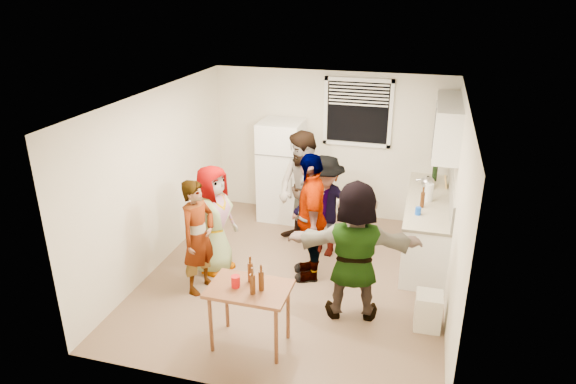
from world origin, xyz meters
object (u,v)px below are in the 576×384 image
(guest_back_right, at_px, (323,253))
(guest_black, at_px, (310,275))
(guest_grey, at_px, (217,269))
(kettle, at_px, (427,188))
(wine_bottle, at_px, (434,181))
(trash_bin, at_px, (428,309))
(beer_bottle_counter, at_px, (422,207))
(refrigerator, at_px, (282,170))
(guest_back_left, at_px, (303,245))
(guest_stripe, at_px, (202,288))
(blue_cup, at_px, (418,215))
(serving_table, at_px, (251,344))
(red_cup, at_px, (236,287))
(guest_orange, at_px, (351,313))
(beer_bottle_table, at_px, (251,281))

(guest_back_right, height_order, guest_black, guest_back_right)
(guest_grey, xyz_separation_m, guest_black, (1.32, 0.20, 0.00))
(guest_back_right, bearing_deg, guest_black, -86.32)
(kettle, relative_size, wine_bottle, 0.79)
(trash_bin, bearing_deg, guest_back_right, 137.13)
(beer_bottle_counter, relative_size, guest_black, 0.12)
(refrigerator, height_order, guest_back_left, refrigerator)
(guest_grey, xyz_separation_m, guest_stripe, (0.01, -0.51, 0.00))
(guest_grey, bearing_deg, blue_cup, -58.90)
(serving_table, bearing_deg, wine_bottle, 61.63)
(beer_bottle_counter, height_order, guest_back_right, beer_bottle_counter)
(red_cup, bearing_deg, kettle, 58.70)
(wine_bottle, height_order, guest_black, wine_bottle)
(wine_bottle, bearing_deg, trash_bin, -89.14)
(refrigerator, xyz_separation_m, blue_cup, (2.31, -1.34, 0.05))
(red_cup, distance_m, guest_grey, 1.84)
(wine_bottle, relative_size, serving_table, 0.36)
(guest_grey, bearing_deg, red_cup, -131.39)
(trash_bin, bearing_deg, wine_bottle, 90.86)
(kettle, distance_m, red_cup, 3.69)
(red_cup, bearing_deg, guest_back_right, 77.93)
(guest_grey, bearing_deg, wine_bottle, -37.37)
(kettle, distance_m, trash_bin, 2.36)
(beer_bottle_counter, bearing_deg, wine_bottle, 82.34)
(guest_grey, xyz_separation_m, guest_back_left, (1.01, 1.05, 0.00))
(wine_bottle, bearing_deg, guest_orange, -108.55)
(guest_grey, relative_size, guest_stripe, 1.01)
(refrigerator, xyz_separation_m, red_cup, (0.48, -3.44, -0.10))
(wine_bottle, xyz_separation_m, beer_bottle_table, (-1.89, -3.35, -0.15))
(guest_back_left, bearing_deg, guest_back_right, 6.55)
(blue_cup, relative_size, guest_stripe, 0.07)
(refrigerator, height_order, kettle, refrigerator)
(trash_bin, distance_m, guest_stripe, 2.93)
(guest_grey, bearing_deg, kettle, -41.23)
(wine_bottle, height_order, blue_cup, wine_bottle)
(wine_bottle, xyz_separation_m, red_cup, (-2.02, -3.49, -0.15))
(guest_orange, bearing_deg, serving_table, 30.99)
(blue_cup, bearing_deg, guest_back_left, 166.99)
(beer_bottle_table, bearing_deg, guest_back_left, 89.67)
(red_cup, xyz_separation_m, guest_back_left, (0.13, 2.49, -0.75))
(trash_bin, distance_m, red_cup, 2.29)
(refrigerator, xyz_separation_m, guest_grey, (-0.39, -2.00, -0.85))
(guest_back_left, bearing_deg, serving_table, -58.52)
(guest_stripe, bearing_deg, guest_orange, -74.90)
(blue_cup, bearing_deg, serving_table, -128.93)
(serving_table, height_order, red_cup, red_cup)
(guest_back_right, bearing_deg, blue_cup, -1.51)
(guest_stripe, height_order, guest_black, guest_black)
(kettle, relative_size, red_cup, 1.90)
(guest_stripe, bearing_deg, beer_bottle_counter, -46.45)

